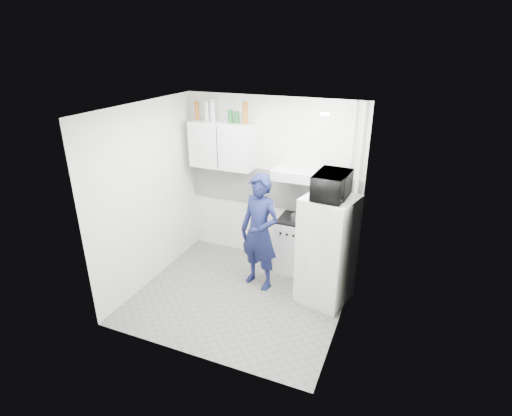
% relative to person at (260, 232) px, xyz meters
% --- Properties ---
extents(floor, '(2.80, 2.80, 0.00)m').
position_rel_person_xyz_m(floor, '(-0.14, -0.39, -0.85)').
color(floor, slate).
rests_on(floor, ground).
extents(ceiling, '(2.80, 2.80, 0.00)m').
position_rel_person_xyz_m(ceiling, '(-0.14, -0.39, 1.75)').
color(ceiling, white).
rests_on(ceiling, wall_back).
extents(wall_back, '(2.80, 0.00, 2.80)m').
position_rel_person_xyz_m(wall_back, '(-0.14, 0.86, 0.45)').
color(wall_back, silver).
rests_on(wall_back, floor).
extents(wall_left, '(0.00, 2.60, 2.60)m').
position_rel_person_xyz_m(wall_left, '(-1.54, -0.39, 0.45)').
color(wall_left, silver).
rests_on(wall_left, floor).
extents(wall_right, '(0.00, 2.60, 2.60)m').
position_rel_person_xyz_m(wall_right, '(1.26, -0.39, 0.45)').
color(wall_right, silver).
rests_on(wall_right, floor).
extents(person, '(0.71, 0.56, 1.70)m').
position_rel_person_xyz_m(person, '(0.00, 0.00, 0.00)').
color(person, '#13183F').
rests_on(person, floor).
extents(stove, '(0.52, 0.52, 0.84)m').
position_rel_person_xyz_m(stove, '(0.34, 0.61, -0.43)').
color(stove, silver).
rests_on(stove, floor).
extents(fridge, '(0.75, 0.75, 1.51)m').
position_rel_person_xyz_m(fridge, '(0.96, 0.02, -0.09)').
color(fridge, white).
rests_on(fridge, floor).
extents(stove_top, '(0.50, 0.50, 0.03)m').
position_rel_person_xyz_m(stove_top, '(0.34, 0.61, 0.00)').
color(stove_top, black).
rests_on(stove_top, stove).
extents(saucepan, '(0.17, 0.17, 0.09)m').
position_rel_person_xyz_m(saucepan, '(0.37, 0.54, 0.07)').
color(saucepan, silver).
rests_on(saucepan, stove_top).
extents(microwave, '(0.60, 0.42, 0.32)m').
position_rel_person_xyz_m(microwave, '(0.96, 0.02, 0.82)').
color(microwave, black).
rests_on(microwave, fridge).
extents(bottle_a, '(0.07, 0.07, 0.28)m').
position_rel_person_xyz_m(bottle_a, '(-1.31, 0.69, 1.49)').
color(bottle_a, brown).
rests_on(bottle_a, upper_cabinet).
extents(bottle_b, '(0.08, 0.08, 0.29)m').
position_rel_person_xyz_m(bottle_b, '(-1.14, 0.69, 1.50)').
color(bottle_b, '#B2B7BC').
rests_on(bottle_b, upper_cabinet).
extents(bottle_c, '(0.08, 0.08, 0.33)m').
position_rel_person_xyz_m(bottle_c, '(-1.04, 0.69, 1.52)').
color(bottle_c, '#B2B7BC').
rests_on(bottle_c, upper_cabinet).
extents(canister_a, '(0.08, 0.08, 0.19)m').
position_rel_person_xyz_m(canister_a, '(-0.75, 0.69, 1.45)').
color(canister_a, '#144C1E').
rests_on(canister_a, upper_cabinet).
extents(canister_b, '(0.09, 0.09, 0.17)m').
position_rel_person_xyz_m(canister_b, '(-0.65, 0.69, 1.44)').
color(canister_b, '#144C1E').
rests_on(canister_b, upper_cabinet).
extents(bottle_e, '(0.08, 0.08, 0.32)m').
position_rel_person_xyz_m(bottle_e, '(-0.51, 0.69, 1.51)').
color(bottle_e, brown).
rests_on(bottle_e, upper_cabinet).
extents(upper_cabinet, '(1.00, 0.35, 0.70)m').
position_rel_person_xyz_m(upper_cabinet, '(-0.89, 0.69, 1.00)').
color(upper_cabinet, white).
rests_on(upper_cabinet, wall_back).
extents(range_hood, '(0.60, 0.50, 0.14)m').
position_rel_person_xyz_m(range_hood, '(0.31, 0.61, 0.72)').
color(range_hood, silver).
rests_on(range_hood, wall_back).
extents(backsplash, '(2.74, 0.03, 0.60)m').
position_rel_person_xyz_m(backsplash, '(-0.14, 0.85, 0.35)').
color(backsplash, white).
rests_on(backsplash, wall_back).
extents(pipe_a, '(0.05, 0.05, 2.60)m').
position_rel_person_xyz_m(pipe_a, '(1.16, 0.78, 0.45)').
color(pipe_a, silver).
rests_on(pipe_a, floor).
extents(pipe_b, '(0.04, 0.04, 2.60)m').
position_rel_person_xyz_m(pipe_b, '(1.04, 0.78, 0.45)').
color(pipe_b, silver).
rests_on(pipe_b, floor).
extents(ceiling_spot_fixture, '(0.10, 0.10, 0.02)m').
position_rel_person_xyz_m(ceiling_spot_fixture, '(0.86, -0.19, 1.72)').
color(ceiling_spot_fixture, white).
rests_on(ceiling_spot_fixture, ceiling).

